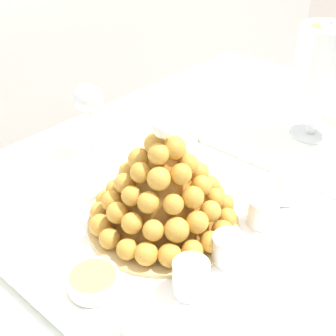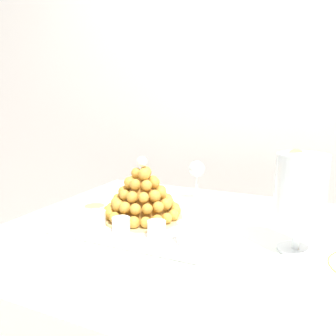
% 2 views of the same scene
% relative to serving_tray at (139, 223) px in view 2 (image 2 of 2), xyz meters
% --- Properties ---
extents(backdrop_wall, '(4.80, 0.10, 2.50)m').
position_rel_serving_tray_xyz_m(backdrop_wall, '(0.22, 1.10, 0.48)').
color(backdrop_wall, silver).
rests_on(backdrop_wall, ground_plane).
extents(buffet_table, '(1.29, 0.99, 0.76)m').
position_rel_serving_tray_xyz_m(buffet_table, '(0.22, 0.02, -0.09)').
color(buffet_table, brown).
rests_on(buffet_table, ground_plane).
extents(serving_tray, '(0.56, 0.38, 0.02)m').
position_rel_serving_tray_xyz_m(serving_tray, '(0.00, 0.00, 0.00)').
color(serving_tray, white).
rests_on(serving_tray, buffet_table).
extents(croquembouche, '(0.27, 0.27, 0.21)m').
position_rel_serving_tray_xyz_m(croquembouche, '(-0.01, 0.04, 0.08)').
color(croquembouche, tan).
rests_on(croquembouche, serving_tray).
extents(dessert_cup_left, '(0.06, 0.06, 0.05)m').
position_rel_serving_tray_xyz_m(dessert_cup_left, '(-0.21, -0.10, 0.03)').
color(dessert_cup_left, silver).
rests_on(dessert_cup_left, serving_tray).
extents(dessert_cup_mid_left, '(0.06, 0.06, 0.05)m').
position_rel_serving_tray_xyz_m(dessert_cup_mid_left, '(-0.10, -0.10, 0.03)').
color(dessert_cup_mid_left, silver).
rests_on(dessert_cup_mid_left, serving_tray).
extents(dessert_cup_centre, '(0.06, 0.06, 0.05)m').
position_rel_serving_tray_xyz_m(dessert_cup_centre, '(-0.01, -0.10, 0.02)').
color(dessert_cup_centre, silver).
rests_on(dessert_cup_centre, serving_tray).
extents(dessert_cup_mid_right, '(0.05, 0.05, 0.05)m').
position_rel_serving_tray_xyz_m(dessert_cup_mid_right, '(0.11, -0.09, 0.03)').
color(dessert_cup_mid_right, silver).
rests_on(dessert_cup_mid_right, serving_tray).
extents(dessert_cup_right, '(0.05, 0.05, 0.06)m').
position_rel_serving_tray_xyz_m(dessert_cup_right, '(0.20, -0.09, 0.03)').
color(dessert_cup_right, silver).
rests_on(dessert_cup_right, serving_tray).
extents(creme_brulee_ramekin, '(0.08, 0.08, 0.03)m').
position_rel_serving_tray_xyz_m(creme_brulee_ramekin, '(-0.19, 0.02, 0.02)').
color(creme_brulee_ramekin, white).
rests_on(creme_brulee_ramekin, serving_tray).
extents(macaron_goblet, '(0.13, 0.13, 0.29)m').
position_rel_serving_tray_xyz_m(macaron_goblet, '(0.49, 0.00, 0.17)').
color(macaron_goblet, white).
rests_on(macaron_goblet, buffet_table).
extents(wine_glass, '(0.06, 0.06, 0.16)m').
position_rel_serving_tray_xyz_m(wine_glass, '(0.08, 0.34, 0.12)').
color(wine_glass, silver).
rests_on(wine_glass, buffet_table).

